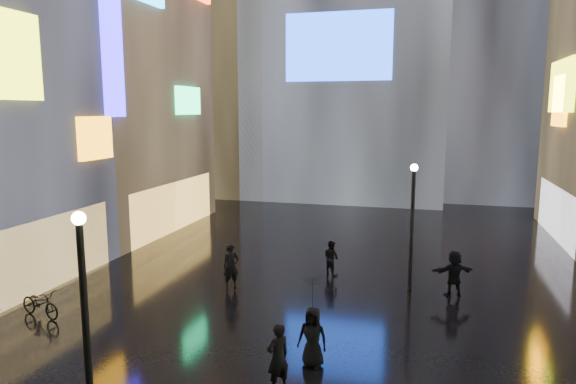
% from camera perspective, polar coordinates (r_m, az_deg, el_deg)
% --- Properties ---
extents(ground, '(140.00, 140.00, 0.00)m').
position_cam_1_polar(ground, '(23.42, 5.27, -9.16)').
color(ground, black).
rests_on(ground, ground).
extents(building_left_far, '(10.28, 12.00, 22.00)m').
position_cam_1_polar(building_left_far, '(34.44, -20.53, 14.62)').
color(building_left_far, black).
rests_on(building_left_far, ground).
extents(tower_flank_left, '(10.00, 10.00, 26.00)m').
position_cam_1_polar(tower_flank_left, '(47.75, -6.91, 15.83)').
color(tower_flank_left, black).
rests_on(tower_flank_left, ground).
extents(lamp_near, '(0.30, 0.30, 5.20)m').
position_cam_1_polar(lamp_near, '(12.27, -21.64, -12.41)').
color(lamp_near, black).
rests_on(lamp_near, ground).
extents(lamp_far, '(0.30, 0.30, 5.20)m').
position_cam_1_polar(lamp_far, '(21.38, 13.63, -2.97)').
color(lamp_far, black).
rests_on(lamp_far, ground).
extents(pedestrian_4, '(0.91, 0.64, 1.77)m').
position_cam_1_polar(pedestrian_4, '(15.27, 2.74, -15.80)').
color(pedestrian_4, black).
rests_on(pedestrian_4, ground).
extents(pedestrian_5, '(1.78, 1.14, 1.84)m').
position_cam_1_polar(pedestrian_5, '(21.61, 17.97, -8.59)').
color(pedestrian_5, black).
rests_on(pedestrian_5, ground).
extents(pedestrian_6, '(0.81, 0.75, 1.87)m').
position_cam_1_polar(pedestrian_6, '(21.52, -6.33, -8.22)').
color(pedestrian_6, black).
rests_on(pedestrian_6, ground).
extents(pedestrian_7, '(0.95, 0.90, 1.56)m').
position_cam_1_polar(pedestrian_7, '(23.23, 4.80, -7.29)').
color(pedestrian_7, black).
rests_on(pedestrian_7, ground).
extents(umbrella_2, '(1.36, 1.37, 0.89)m').
position_cam_1_polar(umbrella_2, '(14.76, 2.78, -11.12)').
color(umbrella_2, black).
rests_on(umbrella_2, pedestrian_4).
extents(bicycle, '(2.02, 1.10, 1.01)m').
position_cam_1_polar(bicycle, '(20.69, -25.82, -11.07)').
color(bicycle, black).
rests_on(bicycle, ground).
extents(pedestrian_8, '(0.77, 0.80, 1.85)m').
position_cam_1_polar(pedestrian_8, '(14.06, -1.14, -17.90)').
color(pedestrian_8, black).
rests_on(pedestrian_8, ground).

